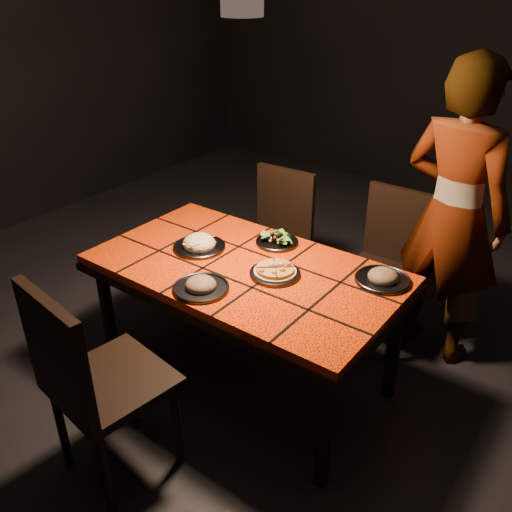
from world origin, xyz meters
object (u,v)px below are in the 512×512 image
Objects in this scene: chair_far_right at (389,257)px; plate_pizza at (275,272)px; plate_pasta at (199,244)px; chair_far_left at (277,231)px; chair_near at (89,376)px; dining_table at (245,279)px; diner at (453,216)px.

plate_pizza is at bearing -105.83° from chair_far_right.
plate_pasta is at bearing -130.29° from chair_far_right.
chair_far_left is 0.78m from chair_far_right.
chair_near is at bearing -107.08° from plate_pizza.
chair_near is 1.91m from chair_far_right.
chair_near is at bearing -85.05° from chair_far_left.
dining_table is 1.69× the size of chair_far_right.
chair_near reaches higher than plate_pasta.
diner is (0.74, 0.95, 0.22)m from dining_table.
chair_far_right reaches higher than plate_pasta.
chair_near is 0.98m from plate_pasta.
chair_near reaches higher than chair_far_left.
chair_far_right is 1.18m from plate_pasta.
chair_far_right is at bearing 4.85° from chair_far_left.
diner reaches higher than plate_pasta.
chair_far_right reaches higher than dining_table.
chair_far_right reaches higher than chair_far_left.
chair_far_right is (0.77, 0.10, 0.00)m from chair_far_left.
plate_pizza is at bearing -99.28° from chair_near.
chair_far_right is at bearing 49.97° from plate_pasta.
chair_far_left is 1.15m from diner.
chair_far_left reaches higher than plate_pizza.
diner is at bearing 41.78° from plate_pasta.
chair_far_left is at bearing -172.65° from chair_far_right.
plate_pasta is (-0.75, -0.89, 0.22)m from chair_far_right.
chair_near reaches higher than chair_far_right.
plate_pizza is 1.05× the size of plate_pasta.
plate_pasta is at bearing 178.90° from dining_table.
dining_table is 1.70× the size of chair_far_left.
chair_far_right is at bearing -98.56° from chair_near.
chair_far_left reaches higher than dining_table.
diner is at bearing 59.17° from plate_pizza.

